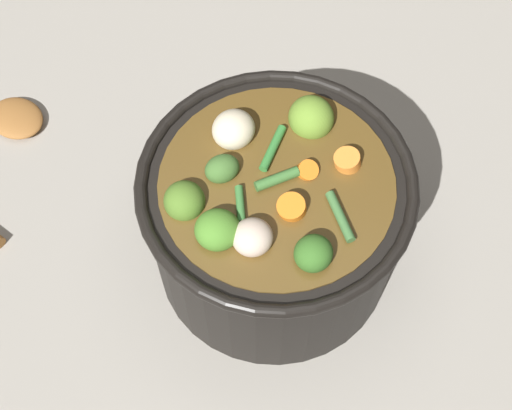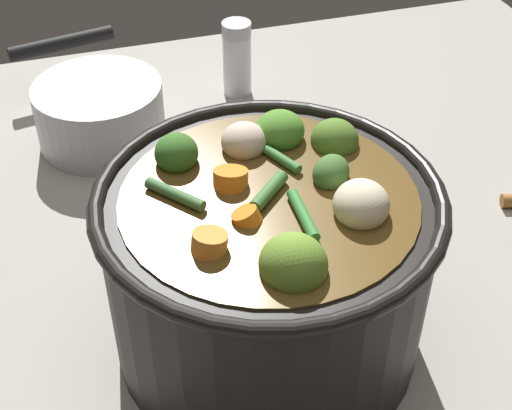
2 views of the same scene
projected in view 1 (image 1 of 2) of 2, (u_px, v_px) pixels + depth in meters
ground_plane at (273, 254)px, 0.77m from camera, size 1.10×1.10×0.00m
cooking_pot at (275, 218)px, 0.70m from camera, size 0.26×0.26×0.18m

